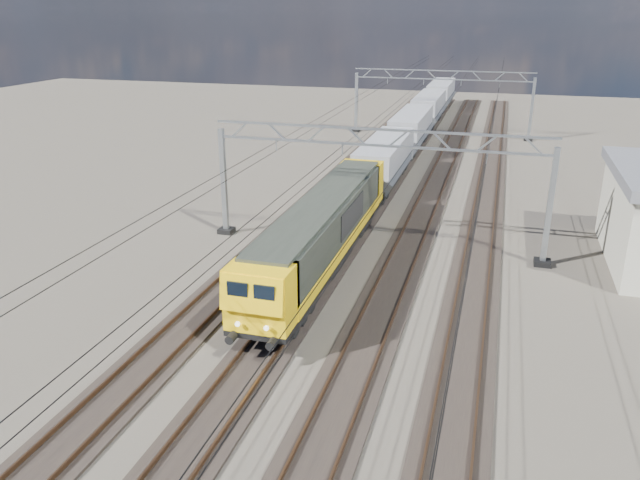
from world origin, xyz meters
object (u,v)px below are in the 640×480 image
(hopper_wagon_fourth, at_px, (441,92))
(catenary_gantry_far, at_px, (441,100))
(locomotive, at_px, (324,229))
(hopper_wagon_third, at_px, (429,107))
(hopper_wagon_lead, at_px, (385,158))
(hopper_wagon_mid, at_px, (411,127))
(catenary_gantry_mid, at_px, (376,184))

(hopper_wagon_fourth, bearing_deg, catenary_gantry_far, -84.40)
(catenary_gantry_far, height_order, locomotive, catenary_gantry_far)
(hopper_wagon_third, bearing_deg, catenary_gantry_far, -72.14)
(hopper_wagon_third, xyz_separation_m, hopper_wagon_fourth, (0.00, 14.20, 0.00))
(catenary_gantry_far, distance_m, hopper_wagon_lead, 22.35)
(locomotive, relative_size, hopper_wagon_lead, 1.62)
(hopper_wagon_mid, bearing_deg, catenary_gantry_far, 75.95)
(locomotive, xyz_separation_m, hopper_wagon_lead, (-0.00, 17.70, -0.09))
(locomotive, bearing_deg, hopper_wagon_fourth, 90.00)
(hopper_wagon_mid, bearing_deg, hopper_wagon_fourth, 90.00)
(locomotive, height_order, hopper_wagon_fourth, locomotive)
(hopper_wagon_lead, height_order, hopper_wagon_third, same)
(locomotive, xyz_separation_m, hopper_wagon_third, (-0.00, 46.10, -0.09))
(catenary_gantry_mid, xyz_separation_m, hopper_wagon_fourth, (-2.00, 56.41, -1.67))
(catenary_gantry_mid, height_order, locomotive, catenary_gantry_mid)
(hopper_wagon_mid, bearing_deg, hopper_wagon_third, 90.00)
(hopper_wagon_lead, relative_size, hopper_wagon_third, 1.00)
(locomotive, relative_size, hopper_wagon_third, 1.62)
(hopper_wagon_mid, relative_size, hopper_wagon_third, 1.00)
(hopper_wagon_lead, bearing_deg, hopper_wagon_third, 90.00)
(catenary_gantry_far, xyz_separation_m, hopper_wagon_fourth, (-2.00, 20.41, -1.67))
(hopper_wagon_third, bearing_deg, hopper_wagon_mid, -90.00)
(hopper_wagon_fourth, bearing_deg, locomotive, -90.00)
(catenary_gantry_mid, bearing_deg, catenary_gantry_far, 90.00)
(hopper_wagon_mid, bearing_deg, locomotive, -90.00)
(hopper_wagon_fourth, bearing_deg, hopper_wagon_mid, -90.00)
(catenary_gantry_far, bearing_deg, hopper_wagon_mid, -104.05)
(catenary_gantry_mid, relative_size, catenary_gantry_far, 1.00)
(catenary_gantry_mid, distance_m, hopper_wagon_fourth, 56.47)
(locomotive, xyz_separation_m, hopper_wagon_fourth, (-0.00, 60.30, -0.09))
(locomotive, relative_size, hopper_wagon_mid, 1.62)
(catenary_gantry_far, height_order, hopper_wagon_third, catenary_gantry_far)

